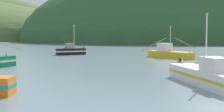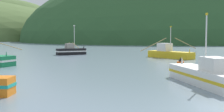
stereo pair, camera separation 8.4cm
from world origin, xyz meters
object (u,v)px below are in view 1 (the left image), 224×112
object	(u,v)px
fishing_boat_black	(71,51)
channel_buoy	(180,65)
fishing_boat_white	(206,75)
fishing_boat_yellow	(169,53)

from	to	relation	value
fishing_boat_black	channel_buoy	bearing A→B (deg)	-83.53
fishing_boat_white	fishing_boat_yellow	size ratio (longest dim) A/B	0.73
fishing_boat_yellow	channel_buoy	xyz separation A→B (m)	(-6.54, -16.40, -0.24)
fishing_boat_yellow	fishing_boat_black	distance (m)	20.99
fishing_boat_yellow	channel_buoy	world-z (taller)	fishing_boat_yellow
fishing_boat_black	fishing_boat_white	bearing A→B (deg)	-92.40
fishing_boat_yellow	fishing_boat_black	xyz separation A→B (m)	(-16.08, 13.49, -0.02)
fishing_boat_black	channel_buoy	world-z (taller)	fishing_boat_black
fishing_boat_white	fishing_boat_yellow	world-z (taller)	fishing_boat_white
channel_buoy	fishing_boat_yellow	bearing A→B (deg)	68.26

